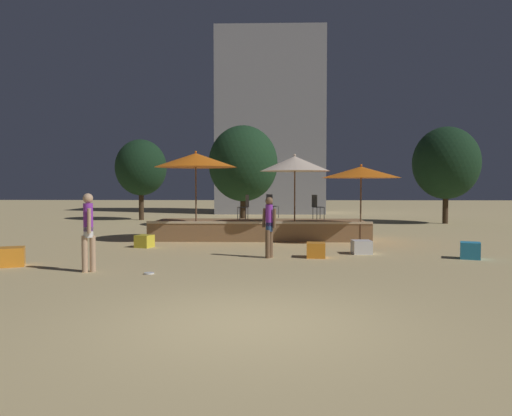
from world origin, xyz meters
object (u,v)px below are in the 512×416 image
Objects in this scene: patio_umbrella_2 at (361,172)px; cube_seat_2 at (144,241)px; cube_seat_3 at (470,250)px; person_0 at (269,225)px; frisbee_disc at (149,273)px; cube_seat_4 at (12,257)px; background_tree_2 at (446,163)px; cube_seat_0 at (316,250)px; person_1 at (88,229)px; patio_umbrella_0 at (196,160)px; cube_seat_1 at (362,247)px; bistro_chair_2 at (271,204)px; bistro_chair_0 at (316,205)px; background_tree_0 at (141,168)px; patio_umbrella_1 at (295,164)px; background_tree_1 at (243,164)px; bistro_chair_1 at (245,205)px.

cube_seat_2 is at bearing -167.68° from patio_umbrella_2.
cube_seat_3 is 5.38m from person_0.
frisbee_disc is at bearing -132.53° from patio_umbrella_2.
background_tree_2 reaches higher than cube_seat_4.
cube_seat_0 is 0.30× the size of person_1.
cube_seat_4 is at bearing -150.53° from patio_umbrella_2.
patio_umbrella_0 is at bearing 177.57° from patio_umbrella_2.
cube_seat_1 is at bearing -30.65° from patio_umbrella_0.
cube_seat_3 is 0.70× the size of bistro_chair_2.
bistro_chair_0 is at bearing 84.64° from cube_seat_0.
cube_seat_4 reaches higher than cube_seat_1.
person_1 is at bearing -103.36° from patio_umbrella_0.
patio_umbrella_2 is at bearing -124.01° from background_tree_2.
bistro_chair_0 reaches higher than cube_seat_0.
background_tree_0 is 16.43m from background_tree_2.
background_tree_0 is at bearing 127.34° from patio_umbrella_1.
background_tree_2 is at bearing 46.14° from patio_umbrella_1.
bistro_chair_2 is 4.02× the size of frisbee_disc.
cube_seat_4 reaches higher than cube_seat_0.
bistro_chair_0 is (4.26, 0.81, -1.57)m from patio_umbrella_0.
cube_seat_2 is 2.66× the size of frisbee_disc.
person_0 is 7.32× the size of frisbee_disc.
person_1 is at bearing -131.49° from background_tree_2.
frisbee_disc is (-2.63, -2.55, -0.85)m from person_0.
background_tree_0 is at bearing 18.81° from bistro_chair_0.
background_tree_1 reaches higher than frisbee_disc.
patio_umbrella_0 is 1.78× the size of person_1.
frisbee_disc is (-5.26, -3.42, -0.17)m from cube_seat_1.
background_tree_1 is at bearing 77.71° from patio_umbrella_0.
cube_seat_4 is (-2.27, -3.72, 0.03)m from cube_seat_2.
bistro_chair_1 is 12.70m from background_tree_2.
patio_umbrella_0 reaches higher than cube_seat_4.
patio_umbrella_2 is 2.97× the size of bistro_chair_0.
patio_umbrella_2 is at bearing -158.12° from bistro_chair_2.
background_tree_1 is at bearing -144.72° from person_0.
cube_seat_3 reaches higher than cube_seat_1.
patio_umbrella_1 is 13.43m from background_tree_0.
bistro_chair_2 is 4.92m from background_tree_1.
person_1 is at bearing -166.26° from cube_seat_3.
patio_umbrella_1 is 9.31m from cube_seat_4.
person_0 is 0.34× the size of background_tree_1.
patio_umbrella_2 is 5.07m from person_0.
patio_umbrella_2 is 1.51× the size of person_1.
cube_seat_2 is at bearing -90.67° from person_0.
patio_umbrella_1 is 2.38m from bistro_chair_1.
background_tree_0 is at bearing 120.35° from cube_seat_0.
person_0 is (2.56, -3.94, -1.95)m from patio_umbrella_0.
background_tree_0 is (-8.53, 14.57, 2.76)m from cube_seat_0.
cube_seat_1 is 0.31× the size of person_1.
bistro_chair_2 is at bearing 48.69° from cube_seat_4.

